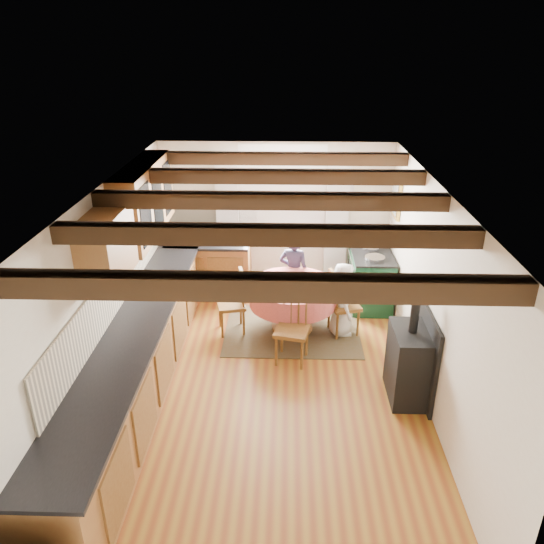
{
  "coord_description": "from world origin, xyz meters",
  "views": [
    {
      "loc": [
        0.18,
        -5.14,
        3.84
      ],
      "look_at": [
        0.0,
        0.8,
        1.15
      ],
      "focal_mm": 34.57,
      "sensor_mm": 36.0,
      "label": 1
    }
  ],
  "objects_px": {
    "chair_left": "(231,302)",
    "child_right": "(342,300)",
    "chair_right": "(344,303)",
    "child_far": "(294,273)",
    "cast_iron_stove": "(411,346)",
    "cup": "(303,284)",
    "dining_table": "(292,308)",
    "aga_range": "(370,279)",
    "chair_near": "(292,329)"
  },
  "relations": [
    {
      "from": "chair_left",
      "to": "child_right",
      "type": "height_order",
      "value": "child_right"
    },
    {
      "from": "chair_right",
      "to": "child_right",
      "type": "xyz_separation_m",
      "value": [
        -0.03,
        -0.02,
        0.06
      ]
    },
    {
      "from": "chair_right",
      "to": "child_far",
      "type": "bearing_deg",
      "value": 30.7
    },
    {
      "from": "cast_iron_stove",
      "to": "cup",
      "type": "bearing_deg",
      "value": 130.87
    },
    {
      "from": "chair_right",
      "to": "cup",
      "type": "bearing_deg",
      "value": 79.81
    },
    {
      "from": "chair_left",
      "to": "cup",
      "type": "distance_m",
      "value": 1.05
    },
    {
      "from": "chair_left",
      "to": "chair_right",
      "type": "xyz_separation_m",
      "value": [
        1.57,
        0.01,
        0.01
      ]
    },
    {
      "from": "chair_right",
      "to": "child_far",
      "type": "distance_m",
      "value": 0.97
    },
    {
      "from": "child_right",
      "to": "dining_table",
      "type": "bearing_deg",
      "value": 79.61
    },
    {
      "from": "chair_right",
      "to": "aga_range",
      "type": "distance_m",
      "value": 1.0
    },
    {
      "from": "chair_left",
      "to": "child_far",
      "type": "relative_size",
      "value": 0.74
    },
    {
      "from": "chair_left",
      "to": "aga_range",
      "type": "xyz_separation_m",
      "value": [
        2.05,
        0.88,
        -0.02
      ]
    },
    {
      "from": "child_far",
      "to": "cast_iron_stove",
      "type": "bearing_deg",
      "value": 138.55
    },
    {
      "from": "cast_iron_stove",
      "to": "child_far",
      "type": "relative_size",
      "value": 1.09
    },
    {
      "from": "chair_near",
      "to": "chair_left",
      "type": "xyz_separation_m",
      "value": [
        -0.84,
        0.72,
        -0.02
      ]
    },
    {
      "from": "aga_range",
      "to": "child_far",
      "type": "bearing_deg",
      "value": -169.77
    },
    {
      "from": "chair_left",
      "to": "cast_iron_stove",
      "type": "distance_m",
      "value": 2.59
    },
    {
      "from": "chair_near",
      "to": "child_right",
      "type": "bearing_deg",
      "value": 58.53
    },
    {
      "from": "dining_table",
      "to": "chair_right",
      "type": "relative_size",
      "value": 1.29
    },
    {
      "from": "aga_range",
      "to": "dining_table",
      "type": "bearing_deg",
      "value": -145.2
    },
    {
      "from": "chair_left",
      "to": "child_far",
      "type": "bearing_deg",
      "value": 114.86
    },
    {
      "from": "child_far",
      "to": "chair_left",
      "type": "bearing_deg",
      "value": 53.75
    },
    {
      "from": "dining_table",
      "to": "cast_iron_stove",
      "type": "relative_size",
      "value": 0.9
    },
    {
      "from": "chair_right",
      "to": "cup",
      "type": "height_order",
      "value": "chair_right"
    },
    {
      "from": "chair_right",
      "to": "child_right",
      "type": "bearing_deg",
      "value": 98.19
    },
    {
      "from": "chair_left",
      "to": "chair_right",
      "type": "distance_m",
      "value": 1.57
    },
    {
      "from": "chair_near",
      "to": "child_right",
      "type": "height_order",
      "value": "child_right"
    },
    {
      "from": "chair_right",
      "to": "chair_near",
      "type": "bearing_deg",
      "value": 118.97
    },
    {
      "from": "cup",
      "to": "dining_table",
      "type": "bearing_deg",
      "value": 146.44
    },
    {
      "from": "chair_near",
      "to": "child_far",
      "type": "distance_m",
      "value": 1.39
    },
    {
      "from": "cast_iron_stove",
      "to": "chair_near",
      "type": "bearing_deg",
      "value": 152.78
    },
    {
      "from": "dining_table",
      "to": "chair_near",
      "type": "bearing_deg",
      "value": -90.85
    },
    {
      "from": "cast_iron_stove",
      "to": "child_right",
      "type": "xyz_separation_m",
      "value": [
        -0.63,
        1.39,
        -0.14
      ]
    },
    {
      "from": "aga_range",
      "to": "cup",
      "type": "height_order",
      "value": "aga_range"
    },
    {
      "from": "cup",
      "to": "chair_near",
      "type": "bearing_deg",
      "value": -102.92
    },
    {
      "from": "chair_near",
      "to": "aga_range",
      "type": "bearing_deg",
      "value": 65.57
    },
    {
      "from": "chair_near",
      "to": "chair_right",
      "type": "bearing_deg",
      "value": 57.77
    },
    {
      "from": "chair_right",
      "to": "cup",
      "type": "distance_m",
      "value": 0.66
    },
    {
      "from": "child_far",
      "to": "child_right",
      "type": "bearing_deg",
      "value": 151.19
    },
    {
      "from": "cast_iron_stove",
      "to": "child_right",
      "type": "relative_size",
      "value": 1.27
    },
    {
      "from": "chair_near",
      "to": "cup",
      "type": "relative_size",
      "value": 8.86
    },
    {
      "from": "child_right",
      "to": "cup",
      "type": "xyz_separation_m",
      "value": [
        -0.54,
        -0.04,
        0.25
      ]
    },
    {
      "from": "chair_near",
      "to": "aga_range",
      "type": "height_order",
      "value": "chair_near"
    },
    {
      "from": "chair_right",
      "to": "cast_iron_stove",
      "type": "relative_size",
      "value": 0.7
    },
    {
      "from": "child_right",
      "to": "cup",
      "type": "relative_size",
      "value": 9.85
    },
    {
      "from": "child_far",
      "to": "chair_near",
      "type": "bearing_deg",
      "value": 105.29
    },
    {
      "from": "dining_table",
      "to": "cast_iron_stove",
      "type": "xyz_separation_m",
      "value": [
        1.31,
        -1.44,
        0.31
      ]
    },
    {
      "from": "aga_range",
      "to": "chair_left",
      "type": "bearing_deg",
      "value": -156.9
    },
    {
      "from": "cast_iron_stove",
      "to": "cup",
      "type": "height_order",
      "value": "cast_iron_stove"
    },
    {
      "from": "chair_left",
      "to": "cast_iron_stove",
      "type": "xyz_separation_m",
      "value": [
        2.16,
        -1.4,
        0.22
      ]
    }
  ]
}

